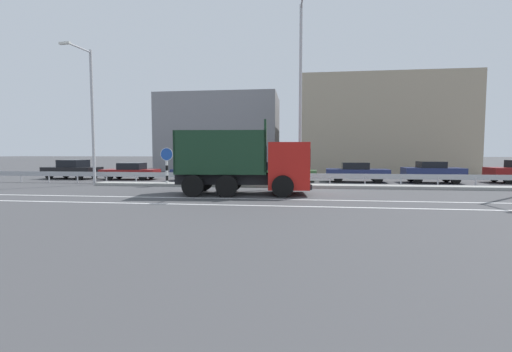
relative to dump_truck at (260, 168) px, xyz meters
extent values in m
plane|color=#424244|center=(2.84, 1.68, -1.33)|extent=(320.00, 320.00, 0.00)
cube|color=silver|center=(-0.88, -1.87, -1.33)|extent=(49.90, 0.16, 0.01)
cube|color=silver|center=(-0.88, -3.80, -1.33)|extent=(49.90, 0.16, 0.01)
cube|color=gray|center=(2.84, 3.57, -1.24)|extent=(27.45, 1.10, 0.18)
cube|color=#9EA0A5|center=(2.84, 4.73, -0.71)|extent=(49.90, 0.04, 0.32)
cylinder|color=#ADADB2|center=(-17.53, 4.73, -1.02)|extent=(0.09, 0.09, 0.62)
cylinder|color=#ADADB2|center=(-15.38, 4.73, -1.02)|extent=(0.09, 0.09, 0.62)
cylinder|color=#ADADB2|center=(-13.24, 4.73, -1.02)|extent=(0.09, 0.09, 0.62)
cylinder|color=#ADADB2|center=(-11.10, 4.73, -1.02)|extent=(0.09, 0.09, 0.62)
cylinder|color=#ADADB2|center=(-8.95, 4.73, -1.02)|extent=(0.09, 0.09, 0.62)
cylinder|color=#ADADB2|center=(-6.81, 4.73, -1.02)|extent=(0.09, 0.09, 0.62)
cylinder|color=#ADADB2|center=(-4.66, 4.73, -1.02)|extent=(0.09, 0.09, 0.62)
cylinder|color=#ADADB2|center=(-2.52, 4.73, -1.02)|extent=(0.09, 0.09, 0.62)
cylinder|color=#ADADB2|center=(-0.38, 4.73, -1.02)|extent=(0.09, 0.09, 0.62)
cylinder|color=#ADADB2|center=(1.77, 4.73, -1.02)|extent=(0.09, 0.09, 0.62)
cylinder|color=#ADADB2|center=(3.91, 4.73, -1.02)|extent=(0.09, 0.09, 0.62)
cylinder|color=#ADADB2|center=(6.05, 4.73, -1.02)|extent=(0.09, 0.09, 0.62)
cylinder|color=#ADADB2|center=(8.20, 4.73, -1.02)|extent=(0.09, 0.09, 0.62)
cylinder|color=#ADADB2|center=(10.34, 4.73, -1.02)|extent=(0.09, 0.09, 0.62)
cylinder|color=#ADADB2|center=(12.48, 4.73, -1.02)|extent=(0.09, 0.09, 0.62)
cube|color=red|center=(1.40, 0.12, 0.12)|extent=(2.17, 2.67, 2.28)
cube|color=black|center=(2.40, 0.20, 0.52)|extent=(0.21, 2.16, 0.85)
cube|color=black|center=(2.43, 0.20, -0.86)|extent=(0.30, 2.46, 0.24)
cube|color=black|center=(-1.86, -0.15, -0.55)|extent=(4.69, 1.76, 0.53)
cube|color=#193823|center=(-1.86, -0.15, -0.22)|extent=(4.59, 2.77, 0.12)
cube|color=#193823|center=(-1.96, 1.00, 0.83)|extent=(4.40, 0.46, 1.99)
cube|color=#193823|center=(-1.77, -1.31, 0.83)|extent=(4.40, 0.46, 1.99)
cube|color=#193823|center=(0.28, 0.02, 1.08)|extent=(0.30, 2.41, 2.48)
cube|color=#193823|center=(-4.01, -0.33, 0.83)|extent=(0.30, 2.41, 1.99)
cylinder|color=black|center=(1.01, 1.32, -0.81)|extent=(1.06, 0.40, 1.04)
cylinder|color=black|center=(1.21, -1.13, -0.81)|extent=(1.06, 0.40, 1.04)
cylinder|color=black|center=(-1.62, 1.10, -0.81)|extent=(1.06, 0.40, 1.04)
cylinder|color=black|center=(-1.42, -1.35, -0.81)|extent=(1.06, 0.40, 1.04)
cylinder|color=black|center=(-3.22, 0.97, -0.81)|extent=(1.06, 0.40, 1.04)
cylinder|color=black|center=(-3.02, -1.48, -0.81)|extent=(1.06, 0.40, 1.04)
cylinder|color=white|center=(-6.31, 3.57, -1.17)|extent=(0.16, 0.16, 0.32)
cylinder|color=black|center=(-6.31, 3.57, -0.85)|extent=(0.16, 0.16, 0.32)
cylinder|color=white|center=(-6.31, 3.57, -0.53)|extent=(0.16, 0.16, 0.32)
cylinder|color=black|center=(-6.31, 3.57, -0.20)|extent=(0.16, 0.16, 0.32)
cylinder|color=white|center=(-6.31, 3.57, 0.12)|extent=(0.16, 0.16, 0.32)
cylinder|color=#1E4CB2|center=(-6.31, 3.57, 0.66)|extent=(0.76, 0.03, 0.76)
cylinder|color=white|center=(-6.31, 3.57, 0.66)|extent=(0.82, 0.02, 0.82)
cylinder|color=#ADADB2|center=(-11.29, 3.67, 2.98)|extent=(0.18, 0.18, 8.63)
cylinder|color=#ADADB2|center=(-11.39, 2.61, 7.15)|extent=(0.31, 2.13, 0.10)
cube|color=silver|center=(-11.50, 1.55, 7.07)|extent=(0.72, 0.27, 0.12)
cylinder|color=#ADADB2|center=(2.02, 3.66, 4.04)|extent=(0.18, 0.18, 10.74)
cylinder|color=#ADADB2|center=(2.07, 2.74, 9.26)|extent=(0.19, 1.85, 0.10)
cube|color=black|center=(-16.06, 8.18, -0.71)|extent=(4.46, 2.20, 0.64)
cube|color=black|center=(-15.93, 8.17, -0.10)|extent=(1.94, 1.78, 0.57)
cylinder|color=black|center=(-17.46, 7.40, -1.03)|extent=(0.61, 0.25, 0.60)
cylinder|color=black|center=(-17.33, 9.17, -1.03)|extent=(0.61, 0.25, 0.60)
cylinder|color=black|center=(-14.79, 7.19, -1.03)|extent=(0.61, 0.25, 0.60)
cylinder|color=black|center=(-14.65, 8.96, -1.03)|extent=(0.61, 0.25, 0.60)
cube|color=maroon|center=(-11.07, 8.07, -0.78)|extent=(4.35, 2.04, 0.50)
cube|color=black|center=(-10.94, 8.08, -0.28)|extent=(1.88, 1.68, 0.51)
cylinder|color=black|center=(-12.34, 7.15, -1.03)|extent=(0.61, 0.23, 0.60)
cylinder|color=black|center=(-12.44, 8.85, -1.03)|extent=(0.61, 0.23, 0.60)
cylinder|color=black|center=(-9.70, 7.30, -1.03)|extent=(0.61, 0.23, 0.60)
cylinder|color=black|center=(-9.80, 9.00, -1.03)|extent=(0.61, 0.23, 0.60)
cube|color=navy|center=(-5.50, 7.72, -0.75)|extent=(3.88, 1.84, 0.57)
cube|color=black|center=(-5.61, 7.72, -0.27)|extent=(1.66, 1.56, 0.39)
cylinder|color=black|center=(-4.29, 8.50, -1.03)|extent=(0.61, 0.22, 0.60)
cylinder|color=black|center=(-4.34, 6.87, -1.03)|extent=(0.61, 0.22, 0.60)
cylinder|color=black|center=(-6.66, 8.57, -1.03)|extent=(0.61, 0.22, 0.60)
cylinder|color=black|center=(-6.71, 6.94, -1.03)|extent=(0.61, 0.22, 0.60)
cube|color=#335B33|center=(0.81, 7.86, -0.77)|extent=(4.96, 2.07, 0.52)
cube|color=black|center=(0.66, 7.87, -0.21)|extent=(2.13, 1.71, 0.59)
cylinder|color=black|center=(2.36, 8.65, -1.03)|extent=(0.61, 0.23, 0.60)
cylinder|color=black|center=(2.28, 6.92, -1.03)|extent=(0.61, 0.23, 0.60)
cylinder|color=black|center=(-0.65, 8.80, -1.03)|extent=(0.61, 0.23, 0.60)
cylinder|color=black|center=(-0.74, 7.07, -1.03)|extent=(0.61, 0.23, 0.60)
cube|color=navy|center=(6.09, 7.91, -0.72)|extent=(4.41, 1.99, 0.63)
cube|color=black|center=(5.96, 7.92, -0.17)|extent=(1.90, 1.62, 0.47)
cylinder|color=black|center=(7.47, 8.64, -1.03)|extent=(0.61, 0.24, 0.60)
cylinder|color=black|center=(7.37, 7.01, -1.03)|extent=(0.61, 0.24, 0.60)
cylinder|color=black|center=(4.80, 8.81, -1.03)|extent=(0.61, 0.24, 0.60)
cylinder|color=black|center=(4.70, 7.18, -1.03)|extent=(0.61, 0.24, 0.60)
cube|color=navy|center=(11.17, 7.84, -0.66)|extent=(3.91, 1.90, 0.75)
cube|color=black|center=(11.05, 7.85, -0.06)|extent=(1.68, 1.60, 0.44)
cylinder|color=black|center=(12.39, 8.62, -1.03)|extent=(0.61, 0.22, 0.60)
cylinder|color=black|center=(12.32, 6.96, -1.03)|extent=(0.61, 0.22, 0.60)
cylinder|color=black|center=(10.01, 8.72, -1.03)|extent=(0.61, 0.22, 0.60)
cylinder|color=black|center=(9.94, 7.06, -1.03)|extent=(0.61, 0.22, 0.60)
cylinder|color=black|center=(15.87, 7.53, -1.03)|extent=(0.61, 0.22, 0.60)
cylinder|color=black|center=(15.94, 9.34, -1.03)|extent=(0.61, 0.22, 0.60)
cube|color=gray|center=(-7.63, 24.41, 3.14)|extent=(14.01, 8.43, 8.95)
cube|color=tan|center=(10.61, 24.15, 3.62)|extent=(16.90, 13.97, 9.90)
camera|label=1|loc=(1.94, -17.12, 0.77)|focal=24.00mm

